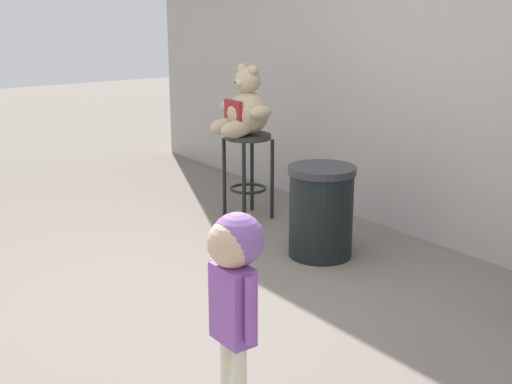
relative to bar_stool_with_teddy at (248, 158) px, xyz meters
name	(u,v)px	position (x,y,z in m)	size (l,w,h in m)	color
ground_plane	(181,313)	(1.26, -1.38, -0.51)	(24.00, 24.00, 0.00)	slate
bar_stool_with_teddy	(248,158)	(0.00, 0.00, 0.00)	(0.38, 0.38, 0.71)	#28282A
teddy_bear	(245,109)	(0.00, -0.03, 0.41)	(0.55, 0.49, 0.57)	tan
child_walking	(234,275)	(2.32, -1.72, 0.17)	(0.30, 0.24, 0.94)	#C8A0A7
trash_bin	(321,211)	(1.04, -0.11, -0.18)	(0.48, 0.48, 0.65)	black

